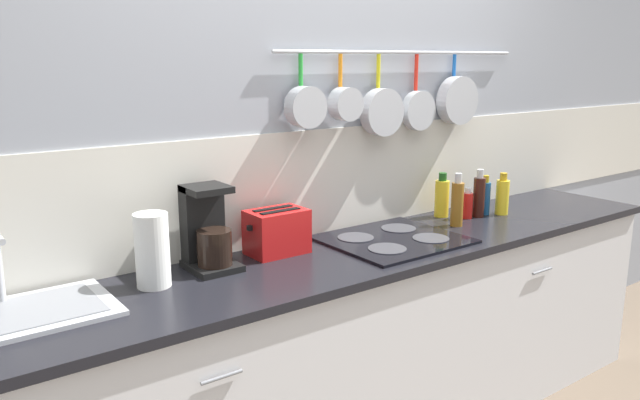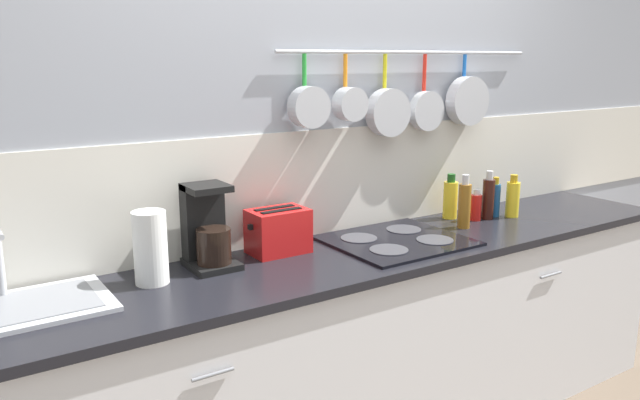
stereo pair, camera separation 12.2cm
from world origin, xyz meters
TOP-DOWN VIEW (x-y plane):
  - wall_back at (0.00, 0.33)m, footprint 7.20×0.16m
  - cabinet_base at (0.00, -0.00)m, footprint 3.29×0.55m
  - countertop at (0.00, 0.00)m, footprint 3.33×0.58m
  - sink_basin at (-1.33, 0.10)m, footprint 0.60×0.35m
  - paper_towel_roll at (-0.87, 0.11)m, footprint 0.12×0.12m
  - coffee_maker at (-0.63, 0.18)m, footprint 0.17×0.21m
  - toaster at (-0.33, 0.17)m, footprint 0.25×0.16m
  - cooktop at (0.17, 0.02)m, footprint 0.56×0.50m
  - bottle_hot_sauce at (0.57, 0.03)m, footprint 0.06×0.06m
  - bottle_cooking_wine at (0.65, 0.19)m, footprint 0.07×0.07m
  - bottle_dish_soap at (0.72, 0.09)m, footprint 0.05×0.05m
  - bottle_sesame_oil at (0.79, 0.08)m, footprint 0.06×0.06m
  - bottle_vinegar at (0.86, 0.10)m, footprint 0.05×0.05m
  - bottle_olive_oil at (0.93, 0.05)m, footprint 0.07×0.07m

SIDE VIEW (x-z plane):
  - cabinet_base at x=0.00m, z-range 0.00..0.85m
  - countertop at x=0.00m, z-range 0.85..0.89m
  - cooktop at x=0.17m, z-range 0.89..0.90m
  - sink_basin at x=-1.33m, z-range 0.78..1.03m
  - bottle_dish_soap at x=0.72m, z-range 0.88..1.03m
  - bottle_vinegar at x=0.86m, z-range 0.88..1.07m
  - toaster at x=-0.33m, z-range 0.89..1.07m
  - bottle_olive_oil at x=0.93m, z-range 0.88..1.09m
  - bottle_cooking_wine at x=0.65m, z-range 0.87..1.09m
  - bottle_sesame_oil at x=0.79m, z-range 0.87..1.11m
  - bottle_hot_sauce at x=0.57m, z-range 0.87..1.12m
  - paper_towel_roll at x=-0.87m, z-range 0.89..1.14m
  - coffee_maker at x=-0.63m, z-range 0.86..1.17m
  - wall_back at x=0.00m, z-range -0.03..2.57m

